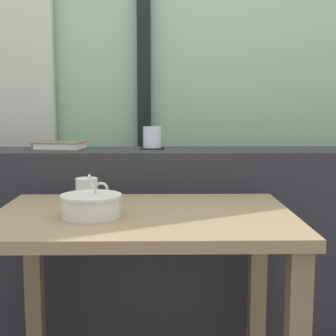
% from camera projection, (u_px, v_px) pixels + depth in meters
% --- Properties ---
extents(outdoor_backdrop, '(4.80, 0.08, 2.80)m').
position_uv_depth(outdoor_backdrop, '(160.00, 37.00, 2.65)').
color(outdoor_backdrop, '#9EC699').
rests_on(outdoor_backdrop, ground).
extents(window_divider_post, '(0.07, 0.05, 2.60)m').
position_uv_depth(window_divider_post, '(145.00, 55.00, 2.59)').
color(window_divider_post, black).
rests_on(window_divider_post, ground).
extents(dark_console_ledge, '(2.80, 0.30, 0.86)m').
position_uv_depth(dark_console_ledge, '(161.00, 249.00, 2.16)').
color(dark_console_ledge, '#2D2D33').
rests_on(dark_console_ledge, ground).
extents(breakfast_table, '(0.94, 0.65, 0.71)m').
position_uv_depth(breakfast_table, '(145.00, 253.00, 1.58)').
color(breakfast_table, '#826849').
rests_on(breakfast_table, ground).
extents(coaster_square, '(0.10, 0.10, 0.00)m').
position_uv_depth(coaster_square, '(153.00, 148.00, 2.14)').
color(coaster_square, black).
rests_on(coaster_square, dark_console_ledge).
extents(juice_glass, '(0.08, 0.08, 0.09)m').
position_uv_depth(juice_glass, '(153.00, 138.00, 2.13)').
color(juice_glass, white).
rests_on(juice_glass, coaster_square).
extents(closed_book, '(0.22, 0.17, 0.03)m').
position_uv_depth(closed_book, '(61.00, 145.00, 2.13)').
color(closed_book, brown).
rests_on(closed_book, dark_console_ledge).
extents(soup_bowl, '(0.18, 0.18, 0.13)m').
position_uv_depth(soup_bowl, '(92.00, 206.00, 1.51)').
color(soup_bowl, silver).
rests_on(soup_bowl, breakfast_table).
extents(ceramic_mug, '(0.11, 0.08, 0.08)m').
position_uv_depth(ceramic_mug, '(88.00, 190.00, 1.72)').
color(ceramic_mug, silver).
rests_on(ceramic_mug, breakfast_table).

